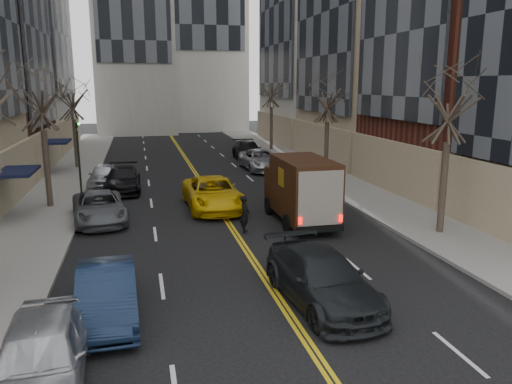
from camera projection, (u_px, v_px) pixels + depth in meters
sidewalk_left at (65, 183)px, 33.37m from camera, size 4.00×66.00×0.15m
sidewalk_right at (318, 172)px, 37.40m from camera, size 4.00×66.00×0.15m
tree_lf_mid at (39, 83)px, 25.37m from camera, size 3.20×3.20×8.91m
tree_lf_far at (72, 91)px, 37.85m from camera, size 3.20×3.20×8.12m
tree_rt_near at (451, 86)px, 20.78m from camera, size 3.20×3.20×8.71m
tree_rt_mid at (328, 89)px, 34.15m from camera, size 3.20×3.20×8.32m
tree_rt_far at (272, 81)px, 48.29m from camera, size 3.20×3.20×9.11m
traffic_signal at (78, 151)px, 28.39m from camera, size 0.29×0.26×4.70m
ups_truck at (301, 190)px, 23.71m from camera, size 2.43×5.83×3.18m
observer_sedan at (322, 278)px, 15.15m from camera, size 2.66×5.58×1.57m
taxi at (213, 193)px, 26.57m from camera, size 2.88×6.04×1.66m
pedestrian at (245, 214)px, 22.29m from camera, size 0.57×0.71×1.70m
parked_lf_a at (40, 356)px, 10.74m from camera, size 2.19×4.93×1.65m
parked_lf_b at (107, 294)px, 14.09m from camera, size 1.81×4.71×1.53m
parked_lf_c at (99, 207)px, 24.05m from camera, size 3.03×5.42×1.43m
parked_lf_d at (123, 179)px, 30.86m from camera, size 2.15×5.25×1.52m
parked_lf_e at (104, 175)px, 32.27m from camera, size 2.16×4.48×1.48m
parked_rt_a at (282, 170)px, 34.80m from camera, size 1.91×4.23×1.35m
parked_rt_b at (261, 160)px, 38.44m from camera, size 2.73×5.73×1.58m
parked_rt_c at (247, 150)px, 43.80m from camera, size 2.56×5.62×1.60m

